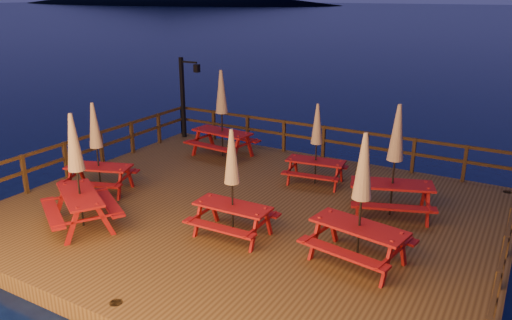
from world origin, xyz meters
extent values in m
plane|color=black|center=(0.00, 0.00, 0.00)|extent=(500.00, 500.00, 0.00)
cube|color=#493117|center=(0.00, 0.00, 0.20)|extent=(12.00, 10.00, 0.40)
cylinder|color=#352210|center=(-5.60, 4.60, -0.30)|extent=(0.24, 0.24, 1.40)
cylinder|color=#352210|center=(0.00, 4.60, -0.30)|extent=(0.24, 0.24, 1.40)
cylinder|color=#352210|center=(5.60, 4.60, -0.30)|extent=(0.24, 0.24, 1.40)
cube|color=#352210|center=(0.00, 4.85, 1.45)|extent=(11.70, 0.06, 0.09)
cube|color=#352210|center=(0.00, 4.85, 1.01)|extent=(11.70, 0.06, 0.09)
cube|color=#352210|center=(-4.68, 4.85, 0.95)|extent=(0.10, 0.10, 1.10)
cube|color=#352210|center=(0.00, 4.85, 0.95)|extent=(0.10, 0.10, 1.10)
cube|color=#352210|center=(4.68, 4.85, 0.95)|extent=(0.10, 0.10, 1.10)
cube|color=#352210|center=(-5.85, 0.00, 1.45)|extent=(0.06, 9.70, 0.09)
cube|color=#352210|center=(-5.85, 0.00, 1.01)|extent=(0.06, 9.70, 0.09)
cube|color=#352210|center=(-5.85, 0.00, 0.95)|extent=(0.10, 0.10, 1.10)
cube|color=#352210|center=(-5.85, 3.88, 0.95)|extent=(0.10, 0.10, 1.10)
cube|color=#352210|center=(5.85, 0.00, 1.45)|extent=(0.06, 9.70, 0.09)
cube|color=#352210|center=(5.85, 0.00, 1.01)|extent=(0.06, 9.70, 0.09)
cube|color=#352210|center=(5.85, 0.00, 0.95)|extent=(0.10, 0.10, 1.10)
cube|color=black|center=(-5.55, 4.55, 1.90)|extent=(0.12, 0.12, 3.00)
cube|color=black|center=(-5.20, 4.55, 3.25)|extent=(0.70, 0.06, 0.06)
cube|color=black|center=(-4.85, 4.55, 3.05)|extent=(0.18, 0.18, 0.28)
sphere|color=#E5B55B|center=(-4.85, 4.55, 3.05)|extent=(0.14, 0.14, 0.14)
cube|color=maroon|center=(3.24, -1.10, 1.20)|extent=(2.02, 1.06, 0.05)
cube|color=maroon|center=(3.35, -0.47, 0.88)|extent=(1.94, 0.61, 0.05)
cube|color=maroon|center=(3.14, -1.73, 0.88)|extent=(1.94, 0.61, 0.05)
cube|color=maroon|center=(2.51, -0.62, 0.80)|extent=(0.08, 0.12, 0.80)
cube|color=maroon|center=(2.40, -1.31, 0.80)|extent=(0.08, 0.12, 0.80)
cube|color=maroon|center=(4.09, -0.89, 0.80)|extent=(0.08, 0.12, 0.80)
cube|color=maroon|center=(3.97, -1.58, 0.80)|extent=(0.08, 0.12, 0.80)
cylinder|color=black|center=(3.24, -1.10, 1.73)|extent=(0.05, 0.05, 2.67)
cone|color=tan|center=(3.24, -1.10, 2.48)|extent=(0.38, 0.38, 1.33)
sphere|color=black|center=(3.24, -1.10, 3.10)|extent=(0.07, 0.07, 0.07)
cube|color=maroon|center=(0.41, -1.37, 1.13)|extent=(1.76, 0.71, 0.05)
cube|color=maroon|center=(0.40, -0.79, 0.84)|extent=(1.75, 0.30, 0.05)
cube|color=maroon|center=(0.42, -1.95, 0.84)|extent=(1.75, 0.30, 0.05)
cube|color=maroon|center=(-0.32, -1.06, 0.76)|extent=(0.06, 0.10, 0.73)
cube|color=maroon|center=(-0.31, -1.70, 0.76)|extent=(0.06, 0.10, 0.73)
cube|color=maroon|center=(1.13, -1.04, 0.76)|extent=(0.06, 0.10, 0.73)
cube|color=maroon|center=(1.14, -1.68, 0.76)|extent=(0.06, 0.10, 0.73)
cylinder|color=black|center=(0.41, -1.37, 1.61)|extent=(0.04, 0.04, 2.42)
cone|color=tan|center=(0.41, -1.37, 2.29)|extent=(0.35, 0.35, 1.21)
sphere|color=black|center=(0.41, -1.37, 2.85)|extent=(0.07, 0.07, 0.07)
cube|color=maroon|center=(-4.17, -0.98, 1.13)|extent=(1.88, 1.23, 0.05)
cube|color=maroon|center=(-4.36, -0.43, 0.84)|extent=(1.74, 0.85, 0.05)
cube|color=maroon|center=(-3.97, -1.53, 0.84)|extent=(1.74, 0.85, 0.05)
cube|color=maroon|center=(-4.96, -0.93, 0.76)|extent=(0.09, 0.11, 0.73)
cube|color=maroon|center=(-4.74, -1.53, 0.76)|extent=(0.09, 0.11, 0.73)
cube|color=maroon|center=(-3.59, -0.43, 0.76)|extent=(0.09, 0.11, 0.73)
cube|color=maroon|center=(-3.37, -1.04, 0.76)|extent=(0.09, 0.11, 0.73)
cylinder|color=black|center=(-4.17, -0.98, 1.61)|extent=(0.04, 0.04, 2.43)
cone|color=tan|center=(-4.17, -0.98, 2.29)|extent=(0.35, 0.35, 1.21)
sphere|color=black|center=(-4.17, -0.98, 2.86)|extent=(0.07, 0.07, 0.07)
cube|color=maroon|center=(0.72, 2.55, 1.08)|extent=(1.71, 0.85, 0.05)
cube|color=maroon|center=(0.64, 3.09, 0.81)|extent=(1.66, 0.47, 0.05)
cube|color=maroon|center=(0.79, 2.01, 0.81)|extent=(1.66, 0.47, 0.05)
cube|color=maroon|center=(0.00, 2.76, 0.74)|extent=(0.07, 0.10, 0.68)
cube|color=maroon|center=(0.08, 2.17, 0.74)|extent=(0.07, 0.10, 0.68)
cube|color=maroon|center=(1.35, 2.94, 0.74)|extent=(0.07, 0.10, 0.68)
cube|color=maroon|center=(1.43, 2.35, 0.74)|extent=(0.07, 0.10, 0.68)
cylinder|color=black|center=(0.72, 2.55, 1.54)|extent=(0.04, 0.04, 2.27)
cone|color=tan|center=(0.72, 2.55, 2.17)|extent=(0.33, 0.33, 1.14)
sphere|color=black|center=(0.72, 2.55, 2.70)|extent=(0.06, 0.06, 0.06)
cube|color=maroon|center=(-3.00, 3.34, 1.24)|extent=(2.08, 0.96, 0.06)
cube|color=maroon|center=(-2.94, 4.01, 0.90)|extent=(2.04, 0.50, 0.06)
cube|color=maroon|center=(-3.06, 2.67, 0.90)|extent=(2.04, 0.50, 0.06)
cube|color=maroon|center=(-3.80, 3.78, 0.82)|extent=(0.08, 0.12, 0.84)
cube|color=maroon|center=(-3.87, 3.05, 0.82)|extent=(0.08, 0.12, 0.84)
cube|color=maroon|center=(-2.13, 3.63, 0.82)|extent=(0.08, 0.12, 0.84)
cube|color=maroon|center=(-2.19, 2.89, 0.82)|extent=(0.08, 0.12, 0.84)
cylinder|color=black|center=(-3.00, 3.34, 1.80)|extent=(0.05, 0.05, 2.80)
cone|color=tan|center=(-3.00, 3.34, 2.58)|extent=(0.40, 0.40, 1.40)
sphere|color=black|center=(-3.00, 3.34, 3.23)|extent=(0.08, 0.08, 0.08)
cube|color=maroon|center=(3.19, 1.50, 1.21)|extent=(2.10, 1.39, 0.05)
cube|color=maroon|center=(2.97, 2.11, 0.89)|extent=(1.94, 0.96, 0.05)
cube|color=maroon|center=(3.42, 0.89, 0.89)|extent=(1.94, 0.96, 0.05)
cube|color=maroon|center=(2.30, 1.55, 0.81)|extent=(0.10, 0.12, 0.81)
cube|color=maroon|center=(2.55, 0.88, 0.81)|extent=(0.10, 0.12, 0.81)
cube|color=maroon|center=(3.83, 2.12, 0.81)|extent=(0.10, 0.12, 0.81)
cube|color=maroon|center=(4.08, 1.44, 0.81)|extent=(0.10, 0.12, 0.81)
cylinder|color=black|center=(3.19, 1.50, 1.76)|extent=(0.05, 0.05, 2.72)
cone|color=tan|center=(3.19, 1.50, 2.52)|extent=(0.39, 0.39, 1.36)
sphere|color=black|center=(3.19, 1.50, 3.15)|extent=(0.08, 0.08, 0.08)
cube|color=maroon|center=(-2.91, -2.73, 1.19)|extent=(2.01, 1.61, 0.05)
cube|color=maroon|center=(-2.59, -2.19, 0.88)|extent=(1.79, 1.23, 0.05)
cube|color=maroon|center=(-3.24, -3.27, 0.88)|extent=(1.79, 1.23, 0.05)
cube|color=maroon|center=(-3.41, -2.02, 0.80)|extent=(0.11, 0.12, 0.79)
cube|color=maroon|center=(-3.77, -2.62, 0.80)|extent=(0.11, 0.12, 0.79)
cube|color=maroon|center=(-2.05, -2.84, 0.80)|extent=(0.11, 0.12, 0.79)
cube|color=maroon|center=(-2.41, -3.44, 0.80)|extent=(0.11, 0.12, 0.79)
cylinder|color=black|center=(-2.91, -2.73, 1.72)|extent=(0.05, 0.05, 2.65)
cone|color=tan|center=(-2.91, -2.73, 2.46)|extent=(0.38, 0.38, 1.32)
sphere|color=black|center=(-2.91, -2.73, 3.08)|extent=(0.07, 0.07, 0.07)
camera|label=1|loc=(5.96, -9.93, 5.66)|focal=35.00mm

